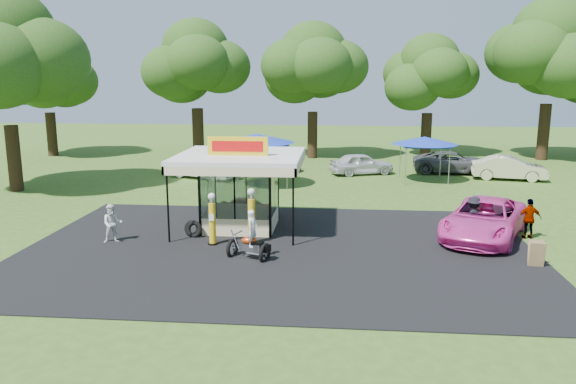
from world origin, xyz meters
name	(u,v)px	position (x,y,z in m)	size (l,w,h in m)	color
ground	(272,266)	(0.00, 0.00, 0.00)	(120.00, 120.00, 0.00)	#36581B
asphalt_apron	(278,249)	(0.00, 2.00, 0.02)	(20.00, 14.00, 0.04)	black
gas_station_kiosk	(241,189)	(-2.00, 4.99, 1.78)	(5.40, 5.40, 4.18)	white
gas_pump_left	(212,220)	(-2.70, 2.31, 1.04)	(0.40, 0.40, 2.16)	black
gas_pump_right	(252,217)	(-1.15, 2.61, 1.12)	(0.44, 0.44, 2.34)	black
motorcycle	(251,240)	(-0.87, 0.66, 0.77)	(1.74, 1.26, 1.97)	black
spare_tires	(193,229)	(-3.78, 3.37, 0.36)	(0.90, 0.62, 0.74)	black
a_frame_sign	(536,254)	(9.42, 0.71, 0.49)	(0.55, 0.52, 0.96)	#593819
kiosk_car	(249,207)	(-2.00, 7.20, 0.48)	(1.13, 2.82, 0.96)	gold
pink_sedan	(484,219)	(8.44, 4.28, 0.83)	(2.77, 6.01, 1.67)	#EF40AD
spectator_west	(112,224)	(-6.86, 2.29, 0.81)	(0.79, 0.61, 1.62)	white
spectator_east_a	(473,217)	(8.02, 4.37, 0.89)	(1.15, 0.66, 1.77)	black
spectator_east_b	(529,219)	(10.34, 4.46, 0.86)	(1.00, 0.42, 1.71)	gray
bg_car_a	(204,166)	(-6.68, 17.29, 0.81)	(1.72, 4.93, 1.62)	white
bg_car_b	(269,162)	(-2.69, 20.44, 0.68)	(1.90, 4.68, 1.36)	#B90E35
bg_car_c	(361,164)	(3.91, 19.79, 0.75)	(1.77, 4.41, 1.50)	silver
bg_car_d	(453,162)	(10.34, 20.93, 0.76)	(2.52, 5.47, 1.52)	#525254
bg_car_e	(509,168)	(13.54, 18.59, 0.78)	(1.65, 4.73, 1.56)	beige
tent_west	(257,139)	(-2.75, 15.00, 2.95)	(4.66, 4.66, 3.26)	gray
tent_east	(425,141)	(7.83, 17.56, 2.64)	(4.17, 4.17, 2.91)	gray
oak_far_a	(47,78)	(-22.29, 26.96, 6.58)	(8.73, 8.73, 10.34)	black
oak_far_b	(196,71)	(-9.75, 28.09, 7.17)	(9.42, 9.42, 11.23)	black
oak_far_c	(313,74)	(0.10, 27.68, 6.90)	(9.22, 9.22, 10.87)	black
oak_far_d	(429,80)	(9.82, 30.24, 6.42)	(8.46, 8.46, 10.07)	black
oak_far_e	(550,59)	(18.95, 28.34, 8.06)	(10.61, 10.61, 12.63)	black
oak_near	(5,67)	(-16.86, 12.17, 7.23)	(10.03, 10.03, 11.55)	black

